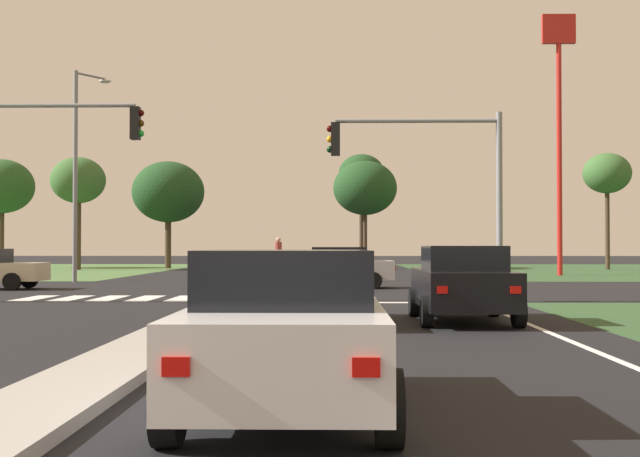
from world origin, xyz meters
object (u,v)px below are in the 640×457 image
(traffic_signal_near_left, at_px, (37,160))
(treeline_sixth, at_px, (607,174))
(pedestrian_at_median, at_px, (278,252))
(treeline_fifth, at_px, (362,175))
(treeline_near, at_px, (2,187))
(car_silver_third, at_px, (336,267))
(car_maroon_fourth, at_px, (309,286))
(car_black_second, at_px, (463,283))
(street_lamp_third, at_px, (78,165))
(treeline_third, at_px, (168,192))
(traffic_signal_near_right, at_px, (434,170))
(treeline_fourth, at_px, (365,188))
(fastfood_pole_sign, at_px, (559,89))
(car_white_near, at_px, (288,330))
(treeline_second, at_px, (78,181))

(traffic_signal_near_left, relative_size, treeline_sixth, 0.76)
(pedestrian_at_median, bearing_deg, treeline_fifth, -102.08)
(treeline_near, distance_m, treeline_fifth, 26.03)
(car_silver_third, relative_size, car_maroon_fourth, 1.02)
(car_black_second, relative_size, car_silver_third, 0.94)
(street_lamp_third, relative_size, treeline_third, 1.23)
(street_lamp_third, bearing_deg, car_maroon_fourth, -61.01)
(treeline_third, bearing_deg, traffic_signal_near_right, -67.46)
(car_maroon_fourth, height_order, treeline_near, treeline_near)
(pedestrian_at_median, relative_size, treeline_fourth, 0.26)
(treeline_near, xyz_separation_m, treeline_third, (12.16, -0.43, -0.45))
(fastfood_pole_sign, xyz_separation_m, treeline_sixth, (6.19, 11.31, -3.71))
(car_white_near, bearing_deg, treeline_fifth, 87.47)
(traffic_signal_near_right, bearing_deg, treeline_second, 122.42)
(car_silver_third, relative_size, fastfood_pole_sign, 0.32)
(treeline_second, bearing_deg, treeline_sixth, 2.40)
(street_lamp_third, bearing_deg, treeline_sixth, 33.75)
(treeline_third, bearing_deg, treeline_second, -141.17)
(fastfood_pole_sign, distance_m, treeline_second, 31.24)
(traffic_signal_near_right, distance_m, treeline_third, 38.72)
(car_black_second, bearing_deg, treeline_fourth, 90.96)
(car_maroon_fourth, height_order, traffic_signal_near_right, traffic_signal_near_right)
(car_silver_third, height_order, treeline_near, treeline_near)
(car_silver_third, height_order, treeline_third, treeline_third)
(street_lamp_third, bearing_deg, treeline_near, 118.65)
(treeline_second, distance_m, treeline_fourth, 19.35)
(pedestrian_at_median, bearing_deg, fastfood_pole_sign, -165.69)
(treeline_second, xyz_separation_m, treeline_fourth, (19.21, 2.32, -0.33))
(treeline_second, xyz_separation_m, treeline_sixth, (35.55, 1.49, 0.54))
(car_white_near, height_order, street_lamp_third, street_lamp_third)
(car_black_second, bearing_deg, treeline_near, 122.25)
(traffic_signal_near_left, distance_m, street_lamp_third, 13.40)
(treeline_third, bearing_deg, treeline_fifth, 4.10)
(car_maroon_fourth, xyz_separation_m, pedestrian_at_median, (-2.35, 25.34, 0.52))
(car_silver_third, relative_size, treeline_second, 0.60)
(car_silver_third, bearing_deg, traffic_signal_near_right, -160.27)
(car_black_second, height_order, treeline_sixth, treeline_sixth)
(traffic_signal_near_left, height_order, pedestrian_at_median, traffic_signal_near_left)
(car_white_near, xyz_separation_m, treeline_sixth, (18.83, 49.31, 5.64))
(traffic_signal_near_right, xyz_separation_m, treeline_fourth, (-0.83, 33.86, 1.76))
(car_white_near, relative_size, car_maroon_fourth, 1.02)
(car_maroon_fourth, distance_m, treeline_near, 49.17)
(car_black_second, xyz_separation_m, traffic_signal_near_right, (0.15, 6.38, 2.99))
(car_maroon_fourth, height_order, fastfood_pole_sign, fastfood_pole_sign)
(treeline_second, bearing_deg, traffic_signal_near_left, -74.99)
(street_lamp_third, height_order, treeline_near, street_lamp_third)
(traffic_signal_near_right, bearing_deg, car_maroon_fourth, -117.08)
(treeline_third, relative_size, treeline_sixth, 0.97)
(traffic_signal_near_right, xyz_separation_m, treeline_fifth, (-0.98, 36.72, 2.94))
(treeline_near, bearing_deg, treeline_sixth, -4.21)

